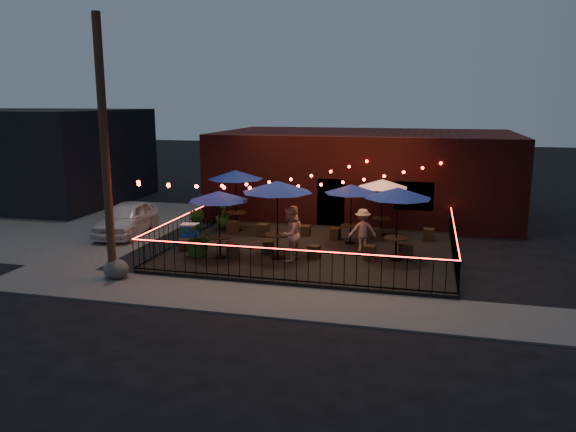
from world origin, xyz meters
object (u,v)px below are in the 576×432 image
cafe_table_5 (383,184)px  boulder (116,269)px  cafe_table_4 (398,194)px  utility_pole (105,152)px  cooler (190,235)px  cafe_table_1 (236,176)px  cafe_table_0 (219,197)px  cafe_table_2 (277,188)px  cafe_table_3 (351,190)px

cafe_table_5 → boulder: bearing=-135.9°
cafe_table_4 → cafe_table_5: cafe_table_4 is taller
utility_pole → cooler: (0.90, 3.91, -3.42)m
utility_pole → boulder: 3.67m
boulder → cooler: bearing=78.1°
cafe_table_1 → cafe_table_4: cafe_table_1 is taller
cafe_table_0 → cafe_table_2: 2.03m
boulder → cafe_table_3: bearing=40.9°
cafe_table_3 → cafe_table_4: 2.61m
cafe_table_0 → cafe_table_2: (1.96, 0.40, 0.33)m
cafe_table_2 → cafe_table_3: cafe_table_2 is taller
cooler → utility_pole: bearing=-114.6°
boulder → utility_pole: bearing=-152.3°
cafe_table_0 → cafe_table_5: 6.95m
cafe_table_0 → cafe_table_1: 4.09m
cafe_table_3 → boulder: size_ratio=2.65×
cafe_table_1 → cafe_table_2: (2.76, -3.61, 0.14)m
boulder → cafe_table_1: bearing=76.2°
cafe_table_2 → cafe_table_3: (2.17, 2.61, -0.38)m
cafe_table_5 → utility_pole: bearing=-136.1°
utility_pole → cafe_table_5: size_ratio=2.95×
cafe_table_3 → boulder: 8.90m
utility_pole → cafe_table_2: size_ratio=2.97×
cafe_table_2 → cafe_table_5: bearing=53.2°
cafe_table_4 → cafe_table_5: size_ratio=1.05×
cafe_table_0 → boulder: size_ratio=2.74×
cafe_table_1 → cafe_table_5: cafe_table_1 is taller
cafe_table_4 → cafe_table_5: 3.62m
cafe_table_2 → utility_pole: bearing=-145.1°
utility_pole → boulder: utility_pole is taller
cooler → boulder: 3.95m
cafe_table_5 → cooler: 7.80m
utility_pole → cafe_table_1: size_ratio=2.63×
cafe_table_5 → boulder: (-7.59, -7.35, -1.89)m
cafe_table_4 → cafe_table_1: bearing=157.0°
cafe_table_1 → boulder: cafe_table_1 is taller
cafe_table_3 → cafe_table_1: bearing=168.6°
utility_pole → cafe_table_1: utility_pole is taller
cooler → boulder: bearing=-113.5°
cafe_table_4 → boulder: bearing=-155.4°
utility_pole → cafe_table_2: bearing=34.9°
cafe_table_0 → cafe_table_4: size_ratio=0.82×
cafe_table_1 → cafe_table_0: bearing=-78.7°
cafe_table_3 → cafe_table_5: 1.94m
cafe_table_2 → cafe_table_3: bearing=50.2°
utility_pole → cafe_table_2: 5.65m
utility_pole → boulder: size_ratio=9.31×
cafe_table_2 → cafe_table_5: cafe_table_2 is taller
cafe_table_5 → boulder: cafe_table_5 is taller
cooler → cafe_table_2: bearing=-23.8°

